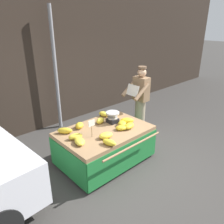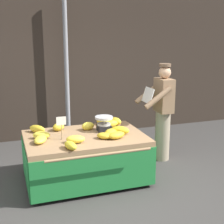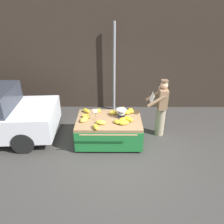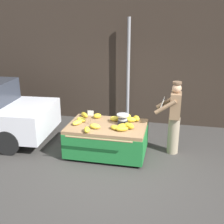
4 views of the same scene
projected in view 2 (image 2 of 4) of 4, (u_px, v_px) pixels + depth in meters
name	position (u px, v px, depth m)	size (l,w,h in m)	color
ground_plane	(125.00, 200.00, 4.36)	(60.00, 60.00, 0.00)	#383533
back_wall	(71.00, 37.00, 6.78)	(16.00, 0.24, 4.27)	#332821
street_pole	(66.00, 67.00, 6.52)	(0.09, 0.09, 3.06)	gray
banana_cart	(85.00, 147.00, 4.86)	(1.80, 1.40, 0.72)	#93704C
weighing_scale	(104.00, 124.00, 5.02)	(0.28, 0.28, 0.23)	black
price_sign	(61.00, 123.00, 4.58)	(0.14, 0.01, 0.34)	#997A51
banana_bunch_0	(101.00, 121.00, 5.40)	(0.13, 0.25, 0.11)	yellow
banana_bunch_1	(41.00, 135.00, 4.66)	(0.13, 0.25, 0.11)	yellow
banana_bunch_2	(71.00, 145.00, 4.24)	(0.12, 0.26, 0.10)	yellow
banana_bunch_3	(115.00, 121.00, 5.36)	(0.14, 0.24, 0.13)	gold
banana_bunch_4	(37.00, 129.00, 4.95)	(0.11, 0.29, 0.12)	gold
banana_bunch_5	(110.00, 124.00, 5.23)	(0.14, 0.27, 0.12)	yellow
banana_bunch_6	(88.00, 126.00, 5.09)	(0.11, 0.21, 0.13)	yellow
banana_bunch_7	(75.00, 139.00, 4.48)	(0.16, 0.26, 0.11)	yellow
banana_bunch_8	(117.00, 135.00, 4.67)	(0.15, 0.27, 0.11)	gold
banana_bunch_9	(59.00, 127.00, 5.05)	(0.15, 0.20, 0.12)	gold
banana_bunch_10	(104.00, 136.00, 4.66)	(0.15, 0.23, 0.09)	gold
banana_bunch_11	(111.00, 132.00, 4.81)	(0.17, 0.23, 0.10)	gold
banana_bunch_12	(40.00, 140.00, 4.49)	(0.16, 0.29, 0.09)	yellow
banana_bunch_13	(120.00, 130.00, 4.87)	(0.15, 0.29, 0.12)	gold
vendor_person	(162.00, 112.00, 5.59)	(0.59, 0.52, 1.71)	gray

